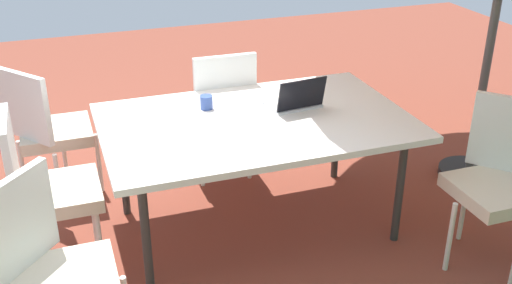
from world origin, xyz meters
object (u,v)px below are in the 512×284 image
object	(u,v)px
laptop	(296,101)
dining_table	(256,127)
chair_northwest	(500,176)
chair_south	(220,107)
chair_southeast	(48,127)
cup	(206,102)
chair_east	(45,185)
chair_northeast	(51,270)

from	to	relation	value
laptop	dining_table	bearing A→B (deg)	10.25
chair_northwest	chair_south	xyz separation A→B (m)	(1.21, -1.52, 0.00)
chair_southeast	laptop	xyz separation A→B (m)	(-1.50, 0.69, 0.25)
laptop	chair_northwest	bearing A→B (deg)	129.63
chair_northwest	cup	bearing A→B (deg)	-167.86
dining_table	laptop	xyz separation A→B (m)	(-0.30, -0.09, 0.10)
laptop	chair_south	bearing A→B (deg)	-71.22
dining_table	laptop	distance (m)	0.32
chair_south	chair_east	distance (m)	1.46
chair_east	laptop	distance (m)	1.57
chair_southeast	chair_northwest	bearing A→B (deg)	-161.03
chair_northeast	cup	bearing A→B (deg)	-1.79
chair_northeast	cup	xyz separation A→B (m)	(-1.01, -1.08, 0.25)
chair_east	chair_south	bearing A→B (deg)	-57.98
chair_south	chair_east	xyz separation A→B (m)	(1.23, 0.77, 0.00)
dining_table	chair_east	size ratio (longest dim) A/B	1.88
chair_southeast	cup	distance (m)	1.12
chair_northwest	laptop	distance (m)	1.27
chair_northwest	cup	xyz separation A→B (m)	(1.43, -1.04, 0.25)
dining_table	chair_northeast	xyz separation A→B (m)	(1.25, 0.82, -0.16)
dining_table	cup	world-z (taller)	cup
chair_northwest	laptop	world-z (taller)	chair_northwest
chair_northeast	chair_southeast	bearing A→B (deg)	39.57
chair_northeast	chair_southeast	size ratio (longest dim) A/B	1.00
dining_table	chair_northeast	world-z (taller)	chair_northeast
chair_northeast	chair_east	size ratio (longest dim) A/B	1.00
chair_northwest	chair_southeast	bearing A→B (deg)	-164.95
chair_northeast	chair_south	bearing A→B (deg)	2.94
chair_southeast	cup	size ratio (longest dim) A/B	11.41
chair_south	chair_northwest	bearing A→B (deg)	129.29
dining_table	chair_northeast	distance (m)	1.50
cup	chair_northeast	bearing A→B (deg)	46.91
chair_south	chair_east	world-z (taller)	same
chair_east	chair_southeast	xyz separation A→B (m)	(-0.05, -0.81, 0.00)
chair_east	chair_northwest	bearing A→B (deg)	-106.97
chair_northwest	chair_northeast	bearing A→B (deg)	-130.92
laptop	cup	world-z (taller)	laptop
chair_northeast	chair_south	size ratio (longest dim) A/B	1.00
chair_northeast	cup	world-z (taller)	chair_northeast
chair_south	chair_southeast	distance (m)	1.19
chair_northwest	chair_southeast	size ratio (longest dim) A/B	1.00
chair_northwest	chair_southeast	world-z (taller)	same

